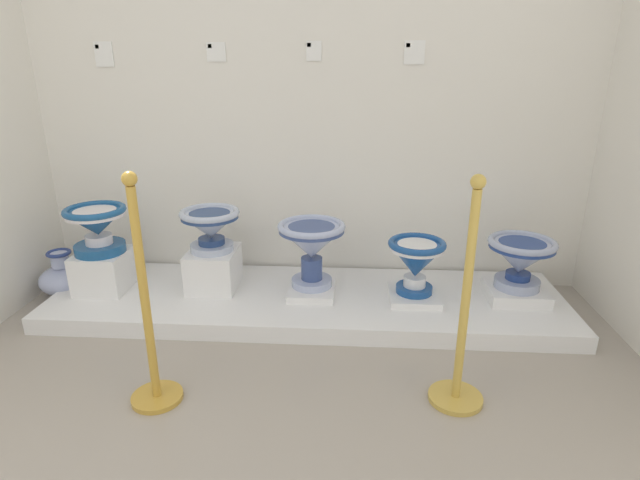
{
  "coord_description": "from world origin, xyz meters",
  "views": [
    {
      "loc": [
        2.1,
        -0.78,
        1.49
      ],
      "look_at": [
        1.92,
        2.11,
        0.47
      ],
      "focal_mm": 28.3,
      "sensor_mm": 36.0,
      "label": 1
    }
  ],
  "objects": [
    {
      "name": "plinth_block_leftmost",
      "position": [
        2.5,
        2.09,
        0.13
      ],
      "size": [
        0.31,
        0.34,
        0.04
      ],
      "primitive_type": "cube",
      "color": "white",
      "rests_on": "display_platform"
    },
    {
      "name": "decorative_vase_companion",
      "position": [
        0.2,
        2.17,
        0.14
      ],
      "size": [
        0.3,
        0.3,
        0.33
      ],
      "color": "navy",
      "rests_on": "ground_plane"
    },
    {
      "name": "info_placard_second",
      "position": [
        1.23,
        2.57,
        1.55
      ],
      "size": [
        0.12,
        0.01,
        0.12
      ],
      "color": "white"
    },
    {
      "name": "plinth_block_squat_floral",
      "position": [
        3.13,
        2.13,
        0.14
      ],
      "size": [
        0.35,
        0.33,
        0.08
      ],
      "primitive_type": "cube",
      "color": "white",
      "rests_on": "display_platform"
    },
    {
      "name": "display_platform",
      "position": [
        1.83,
        2.11,
        0.05
      ],
      "size": [
        3.21,
        0.88,
        0.1
      ],
      "primitive_type": "cube",
      "color": "white",
      "rests_on": "ground_plane"
    },
    {
      "name": "antique_toilet_broad_patterned",
      "position": [
        0.53,
        2.1,
        0.54
      ],
      "size": [
        0.37,
        0.37,
        0.3
      ],
      "color": "#1C528C",
      "rests_on": "plinth_block_broad_patterned"
    },
    {
      "name": "info_placard_first",
      "position": [
        0.49,
        2.57,
        1.54
      ],
      "size": [
        0.12,
        0.01,
        0.15
      ],
      "color": "white"
    },
    {
      "name": "antique_toilet_leftmost",
      "position": [
        2.5,
        2.09,
        0.37
      ],
      "size": [
        0.35,
        0.35,
        0.34
      ],
      "color": "#1B4A90",
      "rests_on": "plinth_block_leftmost"
    },
    {
      "name": "plinth_block_broad_patterned",
      "position": [
        0.53,
        2.1,
        0.23
      ],
      "size": [
        0.3,
        0.32,
        0.25
      ],
      "primitive_type": "cube",
      "color": "white",
      "rests_on": "display_platform"
    },
    {
      "name": "plinth_block_slender_white",
      "position": [
        1.22,
        2.18,
        0.23
      ],
      "size": [
        0.3,
        0.35,
        0.25
      ],
      "primitive_type": "cube",
      "color": "white",
      "rests_on": "display_platform"
    },
    {
      "name": "antique_toilet_squat_floral",
      "position": [
        3.13,
        2.13,
        0.38
      ],
      "size": [
        0.4,
        0.4,
        0.31
      ],
      "color": "#A0ACCC",
      "rests_on": "plinth_block_squat_floral"
    },
    {
      "name": "antique_toilet_tall_cobalt",
      "position": [
        1.86,
        2.14,
        0.44
      ],
      "size": [
        0.42,
        0.42,
        0.42
      ],
      "color": "#A9B6DC",
      "rests_on": "plinth_block_tall_cobalt"
    },
    {
      "name": "info_placard_fourth",
      "position": [
        2.47,
        2.57,
        1.55
      ],
      "size": [
        0.13,
        0.01,
        0.14
      ],
      "color": "white"
    },
    {
      "name": "plinth_block_tall_cobalt",
      "position": [
        1.86,
        2.14,
        0.13
      ],
      "size": [
        0.29,
        0.37,
        0.05
      ],
      "primitive_type": "cube",
      "color": "white",
      "rests_on": "display_platform"
    },
    {
      "name": "stanchion_post_near_right",
      "position": [
        2.61,
        1.23,
        0.33
      ],
      "size": [
        0.25,
        0.25,
        1.07
      ],
      "color": "gold",
      "rests_on": "ground_plane"
    },
    {
      "name": "stanchion_post_near_left",
      "position": [
        1.21,
        1.15,
        0.35
      ],
      "size": [
        0.24,
        0.24,
        1.08
      ],
      "color": "gold",
      "rests_on": "ground_plane"
    },
    {
      "name": "wall_back",
      "position": [
        1.83,
        2.6,
        1.57
      ],
      "size": [
        3.87,
        0.06,
        3.15
      ],
      "primitive_type": "cube",
      "color": "white",
      "rests_on": "ground_plane"
    },
    {
      "name": "info_placard_third",
      "position": [
        1.85,
        2.57,
        1.56
      ],
      "size": [
        0.1,
        0.01,
        0.12
      ],
      "color": "white"
    },
    {
      "name": "antique_toilet_slender_white",
      "position": [
        1.22,
        2.18,
        0.53
      ],
      "size": [
        0.37,
        0.37,
        0.27
      ],
      "color": "silver",
      "rests_on": "plinth_block_slender_white"
    }
  ]
}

